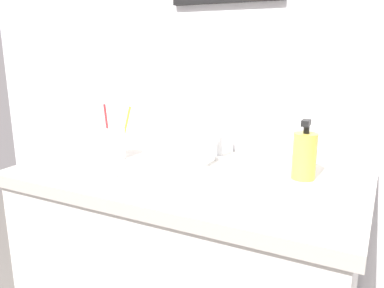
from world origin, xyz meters
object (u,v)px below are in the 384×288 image
toothbrush_cup (113,144)px  toothbrush_yellow (126,124)px  soap_dispenser (304,155)px  faucet (217,145)px  toothbrush_red (107,122)px

toothbrush_cup → toothbrush_yellow: toothbrush_yellow is taller
soap_dispenser → faucet: bearing=169.1°
toothbrush_red → soap_dispenser: 0.61m
toothbrush_yellow → soap_dispenser: (0.55, 0.04, -0.04)m
faucet → toothbrush_red: 0.36m
faucet → toothbrush_cup: bearing=-156.1°
toothbrush_yellow → toothbrush_red: 0.06m
toothbrush_yellow → toothbrush_red: toothbrush_red is taller
toothbrush_red → faucet: bearing=21.5°
faucet → toothbrush_yellow: (-0.27, -0.10, 0.06)m
toothbrush_cup → toothbrush_red: size_ratio=0.50×
faucet → toothbrush_cup: 0.33m
faucet → toothbrush_yellow: size_ratio=0.86×
toothbrush_cup → toothbrush_yellow: size_ratio=0.51×
toothbrush_cup → toothbrush_red: (-0.03, 0.00, 0.07)m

